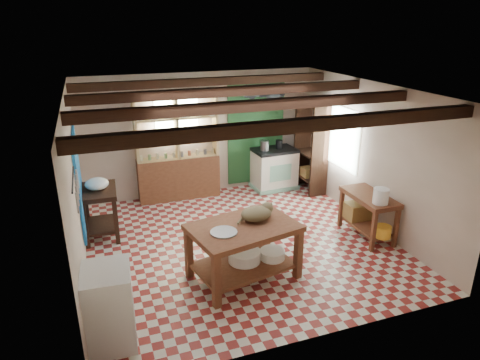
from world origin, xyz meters
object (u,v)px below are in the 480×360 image
object	(u,v)px
stove	(274,169)
right_counter	(367,216)
prep_table	(101,213)
cat	(256,214)
work_table	(243,252)
white_cabinet	(109,307)

from	to	relation	value
stove	right_counter	distance (m)	2.73
prep_table	right_counter	size ratio (longest dim) A/B	0.81
cat	work_table	bearing A→B (deg)	-178.69
prep_table	white_cabinet	distance (m)	2.80
work_table	white_cabinet	distance (m)	2.07
prep_table	cat	bearing A→B (deg)	-40.03
prep_table	right_counter	distance (m)	4.65
prep_table	right_counter	bearing A→B (deg)	-17.44
prep_table	stove	bearing A→B (deg)	18.36
prep_table	white_cabinet	xyz separation A→B (m)	(-0.02, -2.80, 0.04)
white_cabinet	stove	bearing A→B (deg)	49.56
white_cabinet	right_counter	xyz separation A→B (m)	(4.40, 1.24, -0.10)
right_counter	prep_table	bearing A→B (deg)	160.87
stove	cat	xyz separation A→B (m)	(-1.64, -3.04, 0.49)
stove	right_counter	world-z (taller)	stove
stove	cat	world-z (taller)	cat
stove	white_cabinet	world-z (taller)	white_cabinet
work_table	right_counter	size ratio (longest dim) A/B	1.37
cat	right_counter	bearing A→B (deg)	-12.13
right_counter	cat	distance (m)	2.34
white_cabinet	cat	world-z (taller)	cat
right_counter	cat	bearing A→B (deg)	-169.88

